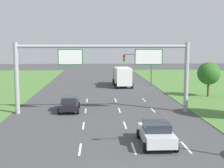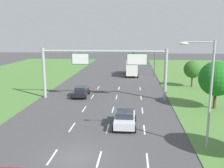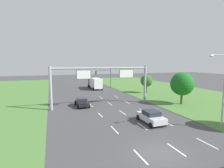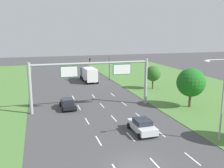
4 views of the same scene
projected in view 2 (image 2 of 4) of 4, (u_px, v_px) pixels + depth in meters
name	position (u px, v px, depth m)	size (l,w,h in m)	color
ground_plane	(75.00, 158.00, 18.30)	(200.00, 200.00, 0.00)	#424244
lane_dashes_inner_left	(64.00, 140.00, 21.38)	(0.14, 44.40, 0.01)	white
lane_dashes_inner_right	(104.00, 141.00, 21.08)	(0.14, 44.40, 0.01)	white
lane_dashes_slip	(146.00, 143.00, 20.78)	(0.14, 44.40, 0.01)	white
car_mid_lane	(125.00, 119.00, 24.37)	(2.21, 4.19, 1.57)	silver
car_far_ahead	(81.00, 91.00, 35.98)	(2.11, 4.18, 1.48)	black
box_truck	(132.00, 68.00, 53.78)	(2.84, 7.69, 3.13)	navy
sign_gantry	(105.00, 64.00, 33.91)	(17.24, 0.44, 7.00)	#9EA0A5
traffic_light_mast	(145.00, 58.00, 53.32)	(4.76, 0.49, 5.60)	#47494F
street_lamp	(206.00, 86.00, 18.76)	(2.61, 0.32, 8.50)	#9EA0A5
roadside_tree_mid	(216.00, 79.00, 29.44)	(4.15, 4.15, 5.81)	#513823
roadside_tree_far	(193.00, 69.00, 41.70)	(2.95, 2.95, 4.56)	#513823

